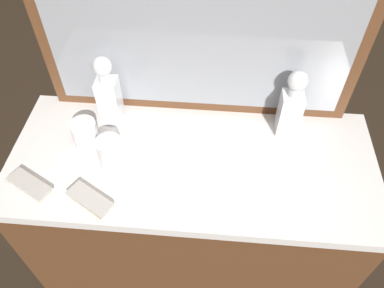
{
  "coord_description": "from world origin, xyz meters",
  "views": [
    {
      "loc": [
        0.07,
        -0.79,
        1.86
      ],
      "look_at": [
        0.0,
        0.0,
        0.94
      ],
      "focal_mm": 35.61,
      "sensor_mm": 36.0,
      "label": 1
    }
  ],
  "objects_px": {
    "crystal_decanter_rear": "(290,109)",
    "silver_brush_far_left": "(90,200)",
    "crystal_tumbler_rear": "(85,134)",
    "silver_brush_center": "(30,185)",
    "crystal_tumbler_right": "(111,153)",
    "crystal_decanter_far_right": "(109,97)"
  },
  "relations": [
    {
      "from": "crystal_tumbler_rear",
      "to": "silver_brush_center",
      "type": "distance_m",
      "value": 0.24
    },
    {
      "from": "silver_brush_center",
      "to": "silver_brush_far_left",
      "type": "xyz_separation_m",
      "value": [
        0.2,
        -0.04,
        -0.0
      ]
    },
    {
      "from": "crystal_tumbler_right",
      "to": "silver_brush_center",
      "type": "bearing_deg",
      "value": -152.09
    },
    {
      "from": "crystal_decanter_far_right",
      "to": "crystal_tumbler_rear",
      "type": "relative_size",
      "value": 3.0
    },
    {
      "from": "crystal_decanter_rear",
      "to": "crystal_tumbler_right",
      "type": "xyz_separation_m",
      "value": [
        -0.58,
        -0.2,
        -0.06
      ]
    },
    {
      "from": "crystal_decanter_rear",
      "to": "crystal_decanter_far_right",
      "type": "bearing_deg",
      "value": 179.97
    },
    {
      "from": "crystal_decanter_rear",
      "to": "crystal_tumbler_right",
      "type": "distance_m",
      "value": 0.62
    },
    {
      "from": "crystal_decanter_rear",
      "to": "crystal_tumbler_right",
      "type": "bearing_deg",
      "value": -161.4
    },
    {
      "from": "crystal_tumbler_rear",
      "to": "silver_brush_center",
      "type": "relative_size",
      "value": 0.57
    },
    {
      "from": "crystal_tumbler_right",
      "to": "silver_brush_far_left",
      "type": "bearing_deg",
      "value": -101.28
    },
    {
      "from": "crystal_tumbler_rear",
      "to": "silver_brush_center",
      "type": "xyz_separation_m",
      "value": [
        -0.13,
        -0.2,
        -0.03
      ]
    },
    {
      "from": "crystal_tumbler_rear",
      "to": "crystal_tumbler_right",
      "type": "height_order",
      "value": "crystal_tumbler_right"
    },
    {
      "from": "crystal_decanter_far_right",
      "to": "crystal_tumbler_rear",
      "type": "height_order",
      "value": "crystal_decanter_far_right"
    },
    {
      "from": "crystal_tumbler_right",
      "to": "silver_brush_center",
      "type": "relative_size",
      "value": 0.64
    },
    {
      "from": "crystal_tumbler_rear",
      "to": "silver_brush_far_left",
      "type": "distance_m",
      "value": 0.25
    },
    {
      "from": "crystal_tumbler_right",
      "to": "silver_brush_center",
      "type": "height_order",
      "value": "crystal_tumbler_right"
    },
    {
      "from": "crystal_decanter_rear",
      "to": "crystal_tumbler_rear",
      "type": "height_order",
      "value": "crystal_decanter_rear"
    },
    {
      "from": "crystal_decanter_rear",
      "to": "silver_brush_center",
      "type": "distance_m",
      "value": 0.88
    },
    {
      "from": "crystal_decanter_rear",
      "to": "silver_brush_far_left",
      "type": "xyz_separation_m",
      "value": [
        -0.62,
        -0.36,
        -0.09
      ]
    },
    {
      "from": "crystal_tumbler_rear",
      "to": "crystal_tumbler_right",
      "type": "relative_size",
      "value": 0.89
    },
    {
      "from": "crystal_tumbler_right",
      "to": "silver_brush_far_left",
      "type": "xyz_separation_m",
      "value": [
        -0.03,
        -0.16,
        -0.03
      ]
    },
    {
      "from": "crystal_decanter_far_right",
      "to": "crystal_tumbler_right",
      "type": "height_order",
      "value": "crystal_decanter_far_right"
    }
  ]
}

